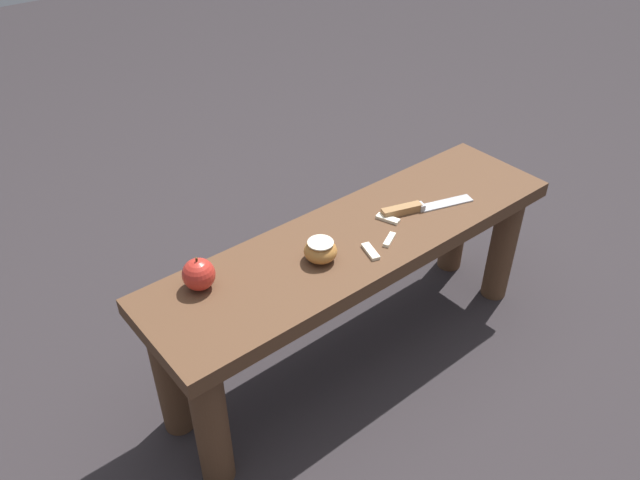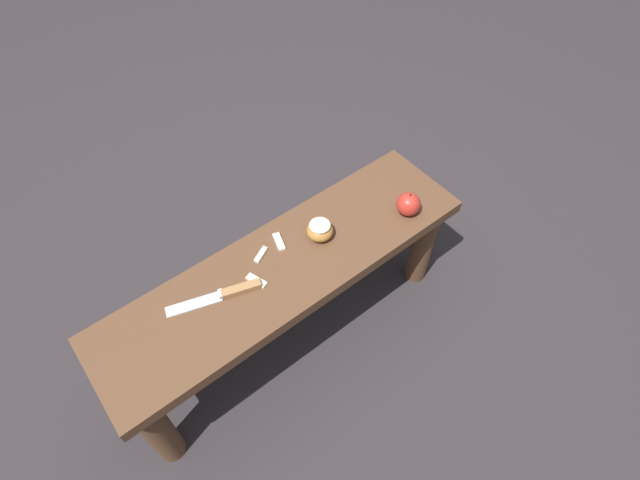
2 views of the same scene
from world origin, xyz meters
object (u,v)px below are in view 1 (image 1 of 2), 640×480
(apple_whole, at_px, (199,274))
(knife, at_px, (415,208))
(apple_cut, at_px, (321,251))
(wooden_bench, at_px, (358,265))

(apple_whole, bearing_deg, knife, 171.33)
(apple_cut, bearing_deg, wooden_bench, -172.88)
(apple_whole, relative_size, apple_cut, 1.05)
(wooden_bench, xyz_separation_m, apple_cut, (0.14, 0.02, 0.12))
(apple_whole, height_order, apple_cut, apple_whole)
(wooden_bench, bearing_deg, knife, 175.36)
(wooden_bench, relative_size, apple_whole, 13.85)
(knife, height_order, apple_whole, apple_whole)
(knife, distance_m, apple_whole, 0.58)
(knife, xyz_separation_m, apple_whole, (0.57, -0.09, 0.03))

